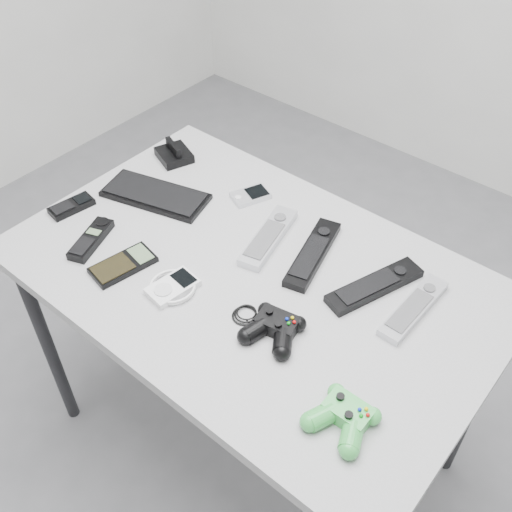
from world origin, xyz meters
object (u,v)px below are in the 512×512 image
Objects in this scene: remote_silver_b at (414,308)px; calculator at (123,265)px; pda at (250,195)px; pda_keyboard at (155,195)px; remote_black_a at (313,253)px; cordless_handset at (91,239)px; controller_green at (344,416)px; mobile_phone at (71,206)px; desk at (252,291)px; controller_black at (274,327)px; remote_black_b at (375,285)px; mp3_player at (172,287)px; remote_silver_a at (268,237)px.

remote_silver_b is 0.67m from calculator.
pda_keyboard is at bearing -117.58° from pda.
cordless_handset is at bearing -160.20° from remote_black_a.
mobile_phone is at bearing 175.39° from controller_green.
pda is 0.54m from remote_silver_b.
desk is 0.21m from controller_black.
pda is 0.43m from cordless_handset.
calculator is at bearing -127.96° from remote_black_b.
mp3_player is (0.14, 0.02, 0.00)m from calculator.
remote_black_a is at bearing 65.95° from mp3_player.
controller_black reaches higher than remote_silver_b.
remote_silver_b is at bearing 40.80° from mp3_player.
pda_keyboard is 2.15× the size of controller_green.
desk is at bearing -158.20° from remote_silver_b.
desk is 8.64× the size of controller_green.
pda_keyboard is 2.49× the size of mp3_player.
desk is 11.63× the size of pda.
mobile_phone is 0.41m from mp3_player.
remote_silver_a is 0.52m from controller_green.
remote_silver_a is (0.34, 0.06, 0.00)m from pda_keyboard.
remote_black_b reaches higher than mp3_player.
remote_silver_a is at bearing -12.49° from pda.
remote_black_b is 1.17× the size of controller_black.
remote_silver_b is at bearing 25.84° from mobile_phone.
pda is 0.70m from controller_green.
remote_silver_b is 1.07× the size of controller_black.
remote_silver_a is 1.03× the size of remote_silver_b.
pda is at bearing 131.33° from remote_silver_a.
remote_silver_b is at bearing 20.80° from desk.
calculator is at bearing 179.57° from controller_black.
calculator is at bearing 178.78° from controller_green.
pda is 0.27m from remote_black_a.
remote_silver_a is at bearing 35.49° from mobile_phone.
cordless_handset reaches higher than pda.
remote_black_a is 2.16× the size of mp3_player.
pda is 0.43× the size of remote_silver_a.
remote_silver_b reaches higher than pda_keyboard.
pda_keyboard is 0.34m from remote_silver_a.
remote_silver_a is 0.12m from remote_black_a.
remote_black_a reaches higher than mp3_player.
desk is at bearing 5.15° from cordless_handset.
controller_green reaches higher than remote_silver_b.
controller_green is (0.75, -0.02, 0.01)m from cordless_handset.
controller_black is at bearing -91.88° from remote_black_b.
controller_black reaches higher than desk.
remote_black_a is at bearing 58.69° from desk.
pda_keyboard is 0.27m from calculator.
remote_silver_b is 0.90m from mobile_phone.
pda reaches higher than desk.
desk is 7.61× the size of cordless_handset.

